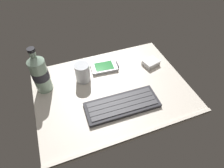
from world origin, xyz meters
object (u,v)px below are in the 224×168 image
water_bottle (40,73)px  charger_block (151,63)px  juice_cup (83,73)px  handheld_device (104,67)px  keyboard (122,105)px

water_bottle → charger_block: water_bottle is taller
water_bottle → charger_block: 50.06cm
juice_cup → water_bottle: (-16.62, 0.58, 5.10)cm
handheld_device → charger_block: charger_block is taller
handheld_device → charger_block: 22.32cm
keyboard → handheld_device: keyboard is taller
juice_cup → charger_block: juice_cup is taller
handheld_device → water_bottle: water_bottle is taller
keyboard → handheld_device: (0.52, 23.30, -0.08)cm
water_bottle → juice_cup: bearing=-2.0°
juice_cup → water_bottle: water_bottle is taller
handheld_device → charger_block: (21.70, -5.21, 0.47)cm
keyboard → juice_cup: (-10.56, 19.52, 3.10)cm
keyboard → handheld_device: bearing=88.7°
handheld_device → water_bottle: bearing=-173.4°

